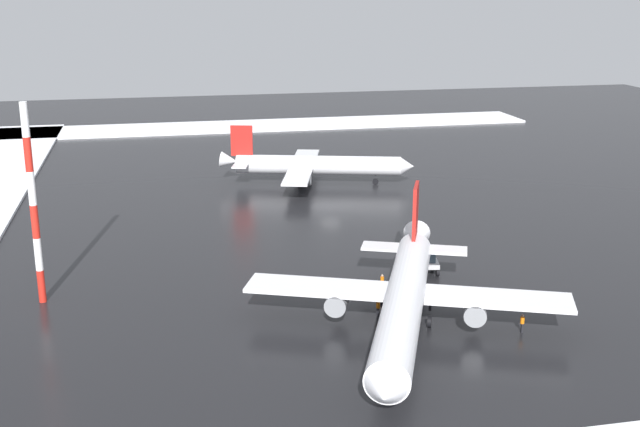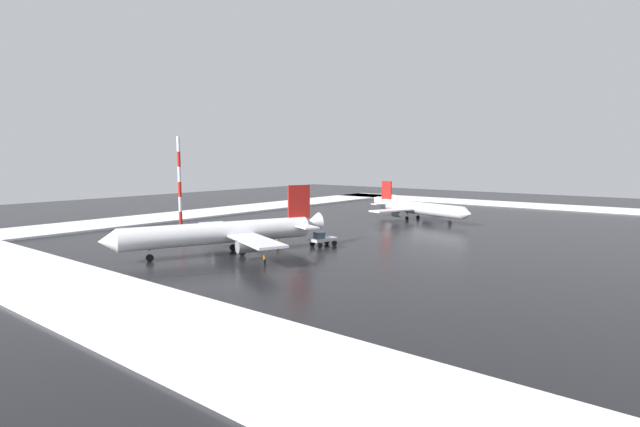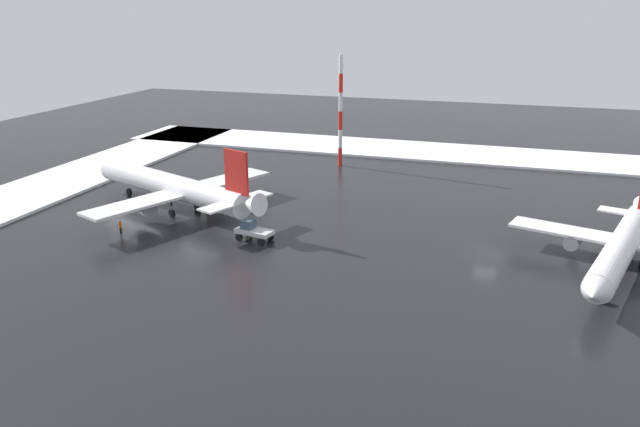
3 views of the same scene
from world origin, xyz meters
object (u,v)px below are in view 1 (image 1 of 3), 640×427
object	(u,v)px
ground_crew_mid_apron	(382,281)
pushback_tug	(427,260)
ground_crew_beside_wing	(378,307)
antenna_mast	(33,205)
airplane_far_rear	(314,165)
ground_crew_near_tug	(522,322)
airplane_parked_starboard	(404,298)

from	to	relation	value
ground_crew_mid_apron	pushback_tug	bearing A→B (deg)	-141.68
ground_crew_beside_wing	antenna_mast	bearing A→B (deg)	-28.37
ground_crew_mid_apron	antenna_mast	distance (m)	34.20
airplane_far_rear	antenna_mast	world-z (taller)	antenna_mast
ground_crew_near_tug	airplane_far_rear	bearing A→B (deg)	-69.97
ground_crew_mid_apron	ground_crew_beside_wing	bearing A→B (deg)	73.35
ground_crew_mid_apron	airplane_parked_starboard	bearing A→B (deg)	86.71
airplane_far_rear	ground_crew_beside_wing	world-z (taller)	airplane_far_rear
ground_crew_near_tug	antenna_mast	bearing A→B (deg)	-7.86
ground_crew_mid_apron	antenna_mast	world-z (taller)	antenna_mast
ground_crew_beside_wing	pushback_tug	bearing A→B (deg)	-138.19
airplane_far_rear	antenna_mast	distance (m)	54.81
airplane_parked_starboard	airplane_far_rear	xyz separation A→B (m)	(-56.11, 3.44, -0.49)
airplane_parked_starboard	ground_crew_mid_apron	xyz separation A→B (m)	(-10.57, 1.14, -2.46)
airplane_parked_starboard	airplane_far_rear	distance (m)	56.21
airplane_far_rear	ground_crew_mid_apron	world-z (taller)	airplane_far_rear
pushback_tug	antenna_mast	world-z (taller)	antenna_mast
pushback_tug	ground_crew_near_tug	size ratio (longest dim) A/B	2.89
ground_crew_near_tug	ground_crew_beside_wing	size ratio (longest dim) A/B	1.00
airplane_parked_starboard	airplane_far_rear	world-z (taller)	airplane_parked_starboard
pushback_tug	airplane_far_rear	bearing A→B (deg)	-163.60
airplane_far_rear	ground_crew_mid_apron	xyz separation A→B (m)	(45.53, -2.30, -1.96)
ground_crew_beside_wing	airplane_far_rear	bearing A→B (deg)	-104.88
airplane_far_rear	ground_crew_near_tug	xyz separation A→B (m)	(57.72, 6.92, -1.96)
airplane_parked_starboard	antenna_mast	world-z (taller)	antenna_mast
airplane_parked_starboard	ground_crew_near_tug	world-z (taller)	airplane_parked_starboard
pushback_tug	ground_crew_near_tug	distance (m)	16.87
antenna_mast	ground_crew_beside_wing	bearing A→B (deg)	71.53
airplane_far_rear	pushback_tug	xyz separation A→B (m)	(41.13, 3.89, -1.65)
pushback_tug	antenna_mast	xyz separation A→B (m)	(0.40, -39.03, 8.38)
pushback_tug	ground_crew_mid_apron	world-z (taller)	pushback_tug
ground_crew_mid_apron	antenna_mast	xyz separation A→B (m)	(-4.00, -32.84, 8.69)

